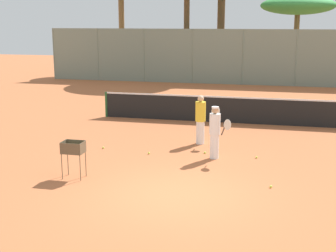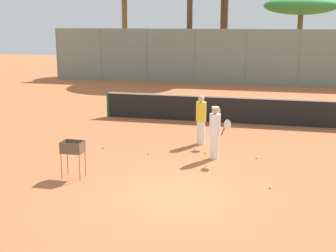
{
  "view_description": "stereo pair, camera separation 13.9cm",
  "coord_description": "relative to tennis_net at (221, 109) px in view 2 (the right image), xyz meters",
  "views": [
    {
      "loc": [
        2.24,
        -10.21,
        4.07
      ],
      "look_at": [
        -0.86,
        2.87,
        1.0
      ],
      "focal_mm": 50.0,
      "sensor_mm": 36.0,
      "label": 1
    },
    {
      "loc": [
        2.37,
        -10.17,
        4.07
      ],
      "look_at": [
        -0.86,
        2.87,
        1.0
      ],
      "focal_mm": 50.0,
      "sensor_mm": 36.0,
      "label": 2
    }
  ],
  "objects": [
    {
      "name": "ground_plane",
      "position": [
        0.0,
        -8.27,
        -0.56
      ],
      "size": [
        80.0,
        80.0,
        0.0
      ],
      "primitive_type": "plane",
      "color": "#B26038"
    },
    {
      "name": "ball_cart",
      "position": [
        -2.85,
        -7.68,
        0.19
      ],
      "size": [
        0.56,
        0.41,
        0.99
      ],
      "color": "brown",
      "rests_on": "ground_plane"
    },
    {
      "name": "tennis_ball_4",
      "position": [
        -3.14,
        -4.81,
        -0.53
      ],
      "size": [
        0.07,
        0.07,
        0.07
      ],
      "primitive_type": "sphere",
      "color": "#D1E54C",
      "rests_on": "ground_plane"
    },
    {
      "name": "tennis_net",
      "position": [
        0.0,
        0.0,
        0.0
      ],
      "size": [
        9.78,
        0.1,
        1.07
      ],
      "color": "#26592D",
      "rests_on": "ground_plane"
    },
    {
      "name": "tennis_ball_2",
      "position": [
        0.14,
        -4.63,
        -0.53
      ],
      "size": [
        0.07,
        0.07,
        0.07
      ],
      "primitive_type": "sphere",
      "color": "#D1E54C",
      "rests_on": "ground_plane"
    },
    {
      "name": "parked_car",
      "position": [
        -0.86,
        13.65,
        0.1
      ],
      "size": [
        4.2,
        1.7,
        1.6
      ],
      "color": "#232328",
      "rests_on": "ground_plane"
    },
    {
      "name": "player_red_cap",
      "position": [
        0.49,
        -5.06,
        0.26
      ],
      "size": [
        0.73,
        0.62,
        1.58
      ],
      "rotation": [
        0.0,
        0.0,
        5.61
      ],
      "color": "white",
      "rests_on": "ground_plane"
    },
    {
      "name": "player_white_outfit",
      "position": [
        -0.19,
        -3.49,
        0.28
      ],
      "size": [
        0.88,
        0.34,
        1.63
      ],
      "rotation": [
        0.0,
        0.0,
        6.08
      ],
      "color": "white",
      "rests_on": "ground_plane"
    },
    {
      "name": "tennis_ball_3",
      "position": [
        -1.54,
        -5.08,
        -0.53
      ],
      "size": [
        0.07,
        0.07,
        0.07
      ],
      "primitive_type": "sphere",
      "color": "#D1E54C",
      "rests_on": "ground_plane"
    },
    {
      "name": "tennis_ball_1",
      "position": [
        2.2,
        -7.25,
        -0.53
      ],
      "size": [
        0.07,
        0.07,
        0.07
      ],
      "primitive_type": "sphere",
      "color": "#D1E54C",
      "rests_on": "ground_plane"
    },
    {
      "name": "back_fence",
      "position": [
        -0.0,
        11.51,
        1.19
      ],
      "size": [
        26.08,
        0.08,
        3.49
      ],
      "color": "gray",
      "rests_on": "ground_plane"
    },
    {
      "name": "tennis_ball_0",
      "position": [
        1.73,
        -4.77,
        -0.53
      ],
      "size": [
        0.07,
        0.07,
        0.07
      ],
      "primitive_type": "sphere",
      "color": "#D1E54C",
      "rests_on": "ground_plane"
    },
    {
      "name": "tree_0",
      "position": [
        3.3,
        15.8,
        4.4
      ],
      "size": [
        5.1,
        5.1,
        5.65
      ],
      "color": "brown",
      "rests_on": "ground_plane"
    }
  ]
}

